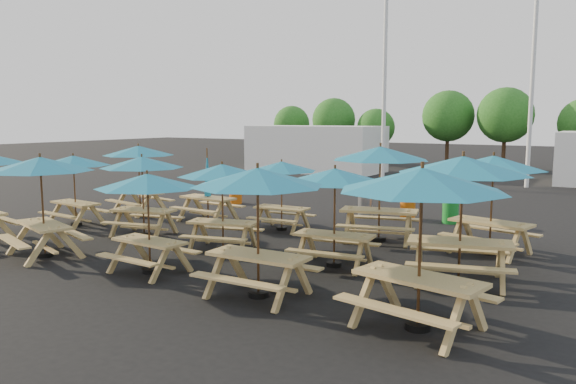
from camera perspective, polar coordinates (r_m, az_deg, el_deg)
The scene contains 27 objects.
ground at distance 15.53m, azimuth -2.88°, elevation -4.65°, with size 120.00×120.00×0.00m, color black.
picnic_unit_1 at distance 18.19m, azimuth -20.97°, elevation 2.70°, with size 2.39×2.39×2.17m.
picnic_unit_2 at distance 19.83m, azimuth -14.95°, elevation 3.78°, with size 2.79×2.79×2.36m.
picnic_unit_3 at distance 14.29m, azimuth -23.85°, elevation 2.19°, with size 3.07×3.07×2.40m.
picnic_unit_4 at distance 16.01m, azimuth -14.62°, elevation 2.58°, with size 2.72×2.72×2.24m.
picnic_unit_5 at distance 18.00m, azimuth -8.16°, elevation 0.07°, with size 1.93×1.71×2.34m.
picnic_unit_6 at distance 12.07m, azimuth -14.09°, elevation 0.66°, with size 2.29×2.29×2.14m.
picnic_unit_7 at distance 13.88m, azimuth -6.71°, elevation 1.81°, with size 2.70×2.70×2.17m.
picnic_unit_8 at distance 16.31m, azimuth -0.66°, elevation 2.30°, with size 2.16×2.16×2.04m.
picnic_unit_9 at distance 10.09m, azimuth -3.10°, elevation 0.92°, with size 2.48×2.48×2.41m.
picnic_unit_10 at distance 12.25m, azimuth 4.78°, elevation 1.23°, with size 2.47×2.47×2.21m.
picnic_unit_11 at distance 14.98m, azimuth 9.36°, elevation 3.47°, with size 3.13×3.13×2.56m.
picnic_unit_12 at distance 8.69m, azimuth 13.44°, elevation 0.49°, with size 3.04×3.04×2.55m.
picnic_unit_13 at distance 11.45m, azimuth 17.34°, elevation 2.04°, with size 3.18×3.18×2.56m.
picnic_unit_14 at distance 14.21m, azimuth 20.14°, elevation 2.38°, with size 2.95×2.95×2.41m.
waste_bin_0 at distance 21.72m, azimuth -5.35°, elevation -0.12°, with size 0.50×0.50×0.80m, color #CE580C.
waste_bin_1 at distance 18.95m, azimuth 7.88°, elevation -1.27°, with size 0.50×0.50×0.80m, color gray.
waste_bin_2 at distance 18.76m, azimuth 12.07°, elevation -1.46°, with size 0.50×0.50×0.80m, color #CE580C.
waste_bin_3 at distance 18.26m, azimuth 16.18°, elevation -1.83°, with size 0.50×0.50×0.80m, color #188528.
mast_0 at distance 28.70m, azimuth 9.82°, elevation 12.86°, with size 0.20×0.20×12.00m, color silver.
mast_1 at distance 28.97m, azimuth 23.68°, elevation 12.30°, with size 0.20×0.20×12.00m, color silver.
event_tent_0 at distance 34.80m, azimuth 2.84°, elevation 4.42°, with size 8.00×4.00×2.80m, color silver.
tree_0 at distance 44.05m, azimuth 0.38°, elevation 6.93°, with size 2.80×2.80×4.24m.
tree_1 at distance 40.79m, azimuth 4.67°, elevation 7.31°, with size 3.11×3.11×4.72m.
tree_2 at distance 39.17m, azimuth 8.91°, elevation 6.47°, with size 2.59×2.59×3.93m.
tree_3 at distance 38.67m, azimuth 15.96°, elevation 7.42°, with size 3.36×3.36×5.09m.
tree_4 at distance 37.41m, azimuth 21.22°, elevation 7.29°, with size 3.41×3.41×5.17m.
Camera 1 is at (8.53, -12.56, 3.26)m, focal length 35.00 mm.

